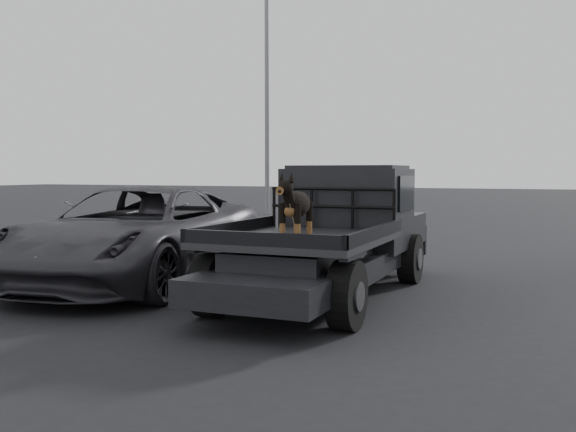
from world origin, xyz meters
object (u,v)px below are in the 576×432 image
at_px(flatbed_ute, 327,263).
at_px(dog, 296,209).
at_px(floodlight_near, 267,23).
at_px(parked_suv, 139,234).

bearing_deg(flatbed_ute, dog, -82.43).
relative_size(flatbed_ute, dog, 7.30).
bearing_deg(floodlight_near, dog, -64.24).
distance_m(parked_suv, floodlight_near, 17.27).
bearing_deg(dog, flatbed_ute, 97.57).
bearing_deg(parked_suv, dog, -33.42).
distance_m(flatbed_ute, floodlight_near, 18.40).
relative_size(flatbed_ute, floodlight_near, 0.39).
bearing_deg(parked_suv, flatbed_ute, -6.35).
bearing_deg(parked_suv, floodlight_near, 100.05).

